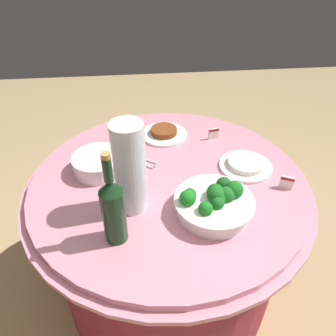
% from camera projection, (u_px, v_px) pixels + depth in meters
% --- Properties ---
extents(ground_plane, '(6.00, 6.00, 0.00)m').
position_uv_depth(ground_plane, '(168.00, 283.00, 1.76)').
color(ground_plane, tan).
extents(buffet_table, '(1.16, 1.16, 0.74)m').
position_uv_depth(buffet_table, '(168.00, 237.00, 1.53)').
color(buffet_table, maroon).
rests_on(buffet_table, ground_plane).
extents(broccoli_bowl, '(0.28, 0.28, 0.11)m').
position_uv_depth(broccoli_bowl, '(214.00, 202.00, 1.13)').
color(broccoli_bowl, white).
rests_on(broccoli_bowl, buffet_table).
extents(plate_stack, '(0.21, 0.21, 0.07)m').
position_uv_depth(plate_stack, '(98.00, 163.00, 1.33)').
color(plate_stack, white).
rests_on(plate_stack, buffet_table).
extents(wine_bottle, '(0.07, 0.07, 0.34)m').
position_uv_depth(wine_bottle, '(113.00, 209.00, 0.99)').
color(wine_bottle, '#133217').
rests_on(wine_bottle, buffet_table).
extents(decorative_fruit_vase, '(0.11, 0.11, 0.34)m').
position_uv_depth(decorative_fruit_vase, '(130.00, 172.00, 1.09)').
color(decorative_fruit_vase, silver).
rests_on(decorative_fruit_vase, buffet_table).
extents(serving_tongs, '(0.16, 0.13, 0.01)m').
position_uv_depth(serving_tongs, '(141.00, 161.00, 1.39)').
color(serving_tongs, silver).
rests_on(serving_tongs, buffet_table).
extents(food_plate_rice, '(0.22, 0.22, 0.03)m').
position_uv_depth(food_plate_rice, '(246.00, 165.00, 1.36)').
color(food_plate_rice, white).
rests_on(food_plate_rice, buffet_table).
extents(food_plate_stir_fry, '(0.22, 0.22, 0.04)m').
position_uv_depth(food_plate_stir_fry, '(164.00, 133.00, 1.56)').
color(food_plate_stir_fry, white).
rests_on(food_plate_stir_fry, buffet_table).
extents(label_placard_front, '(0.05, 0.02, 0.05)m').
position_uv_depth(label_placard_front, '(214.00, 133.00, 1.53)').
color(label_placard_front, white).
rests_on(label_placard_front, buffet_table).
extents(label_placard_mid, '(0.05, 0.03, 0.05)m').
position_uv_depth(label_placard_mid, '(287.00, 182.00, 1.24)').
color(label_placard_mid, white).
rests_on(label_placard_mid, buffet_table).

